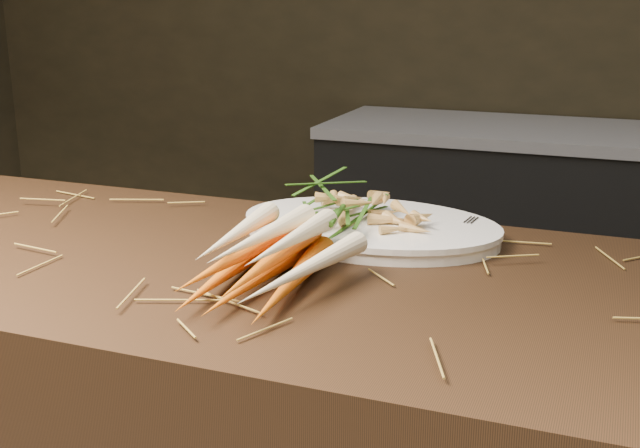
# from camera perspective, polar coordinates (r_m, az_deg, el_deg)

# --- Properties ---
(back_counter) EXTENTS (1.82, 0.62, 0.84)m
(back_counter) POSITION_cam_1_polar(r_m,az_deg,el_deg) (3.08, 17.50, -1.31)
(back_counter) COLOR black
(back_counter) RESTS_ON ground
(straw_bedding) EXTENTS (1.40, 0.60, 0.02)m
(straw_bedding) POSITION_cam_1_polar(r_m,az_deg,el_deg) (1.22, -1.54, -2.79)
(straw_bedding) COLOR olive
(straw_bedding) RESTS_ON main_counter
(root_veg_bunch) EXTENTS (0.22, 0.58, 0.11)m
(root_veg_bunch) POSITION_cam_1_polar(r_m,az_deg,el_deg) (1.25, -1.18, -0.25)
(root_veg_bunch) COLOR #E35A00
(root_veg_bunch) RESTS_ON main_counter
(serving_platter) EXTENTS (0.46, 0.32, 0.02)m
(serving_platter) POSITION_cam_1_polar(r_m,az_deg,el_deg) (1.38, 3.57, -0.41)
(serving_platter) COLOR white
(serving_platter) RESTS_ON main_counter
(roasted_veg_heap) EXTENTS (0.23, 0.17, 0.05)m
(roasted_veg_heap) POSITION_cam_1_polar(r_m,az_deg,el_deg) (1.37, 3.60, 1.07)
(roasted_veg_heap) COLOR #C59347
(roasted_veg_heap) RESTS_ON serving_platter
(serving_fork) EXTENTS (0.03, 0.17, 0.00)m
(serving_fork) POSITION_cam_1_polar(r_m,az_deg,el_deg) (1.32, 9.83, -0.83)
(serving_fork) COLOR silver
(serving_fork) RESTS_ON serving_platter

